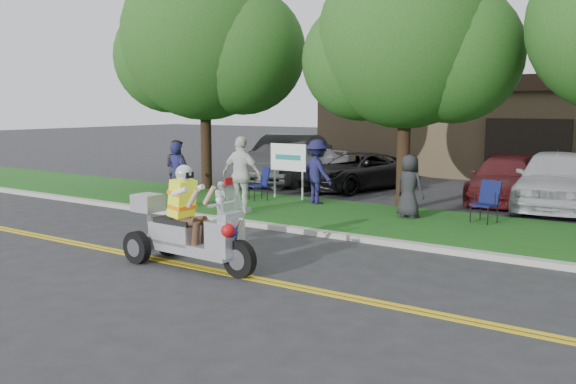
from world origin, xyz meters
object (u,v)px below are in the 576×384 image
Objects in this scene: parked_car_right at (505,180)px; lawn_chair_b at (487,199)px; trike_scooter at (187,231)px; spectator_adult_right at (242,175)px; lawn_chair_a at (262,182)px; spectator_adult_mid at (177,167)px; parked_car_left at (287,159)px; parked_car_mid at (356,171)px; spectator_adult_left at (177,175)px; parked_car_far_right at (556,179)px; parked_car_far_left at (293,162)px.

lawn_chair_b is at bearing -88.69° from parked_car_right.
trike_scooter is 4.97m from spectator_adult_right.
lawn_chair_a is 0.57× the size of spectator_adult_mid.
parked_car_right is at bearing -13.37° from parked_car_left.
parked_car_mid is (-5.61, 4.01, -0.04)m from lawn_chair_b.
parked_car_left is at bearing -167.69° from parked_car_mid.
parked_car_left is at bearing -77.93° from spectator_adult_left.
spectator_adult_right is at bearing -78.73° from parked_car_left.
spectator_adult_mid is (-9.37, -0.84, 0.30)m from lawn_chair_b.
parked_car_far_right is at bearing 58.40° from lawn_chair_a.
spectator_adult_right is 6.33m from parked_car_mid.
spectator_adult_right is 0.44× the size of parked_car_mid.
parked_car_far_right is (4.29, 10.24, 0.20)m from trike_scooter.
spectator_adult_mid is (-1.71, 1.73, -0.04)m from spectator_adult_left.
spectator_adult_right reaches higher than lawn_chair_b.
lawn_chair_b is 0.22× the size of parked_car_mid.
lawn_chair_a is 0.18× the size of parked_car_left.
parked_car_far_left is (-4.79, 10.66, 0.16)m from trike_scooter.
spectator_adult_left is at bearing -95.36° from parked_car_left.
lawn_chair_a is at bearing -159.25° from parked_car_far_right.
trike_scooter is 0.62× the size of parked_car_right.
trike_scooter is at bearing -111.96° from parked_car_right.
trike_scooter reaches higher than spectator_adult_mid.
lawn_chair_a is 4.50m from parked_car_far_left.
spectator_adult_right is (2.03, 0.27, 0.10)m from spectator_adult_left.
parked_car_left is at bearing -68.22° from spectator_adult_right.
parked_car_mid is 4.93m from parked_car_right.
parked_car_mid is 0.91× the size of parked_car_far_right.
spectator_adult_mid is 5.10m from parked_car_left.
parked_car_far_left is 2.59m from parked_car_mid.
spectator_adult_right is at bearing -144.36° from parked_car_far_right.
trike_scooter is 12.10m from parked_car_left.
lawn_chair_a is 2.62m from spectator_adult_left.
parked_car_far_right is at bearing -17.42° from parked_car_left.
parked_car_far_right reaches higher than parked_car_right.
spectator_adult_left is 6.53m from parked_car_far_left.
spectator_adult_left is 0.38× the size of parked_car_far_left.
lawn_chair_a is 0.54× the size of spectator_adult_left.
parked_car_left reaches higher than lawn_chair_b.
lawn_chair_b is 0.56× the size of spectator_adult_left.
trike_scooter is 1.57× the size of spectator_adult_left.
spectator_adult_mid is at bearing -41.21° from spectator_adult_left.
spectator_adult_left is at bearing -91.39° from parked_car_mid.
parked_car_right is at bearing 77.95° from trike_scooter.
parked_car_left is 7.93m from parked_car_right.
spectator_adult_left is at bearing -146.20° from lawn_chair_b.
spectator_adult_left reaches higher than spectator_adult_mid.
lawn_chair_b is 0.20× the size of parked_car_far_right.
spectator_adult_left reaches higher than parked_car_far_left.
parked_car_left is 1.20× the size of parked_car_mid.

